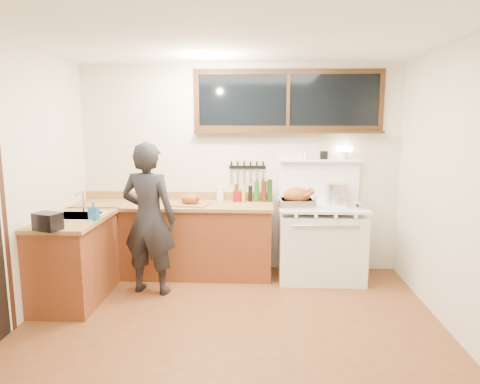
# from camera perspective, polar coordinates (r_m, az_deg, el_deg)

# --- Properties ---
(ground_plane) EXTENTS (4.00, 3.50, 0.02)m
(ground_plane) POSITION_cam_1_polar(r_m,az_deg,el_deg) (4.13, -1.32, -18.13)
(ground_plane) COLOR brown
(room_shell) EXTENTS (4.10, 3.60, 2.65)m
(room_shell) POSITION_cam_1_polar(r_m,az_deg,el_deg) (3.67, -1.42, 5.53)
(room_shell) COLOR beige
(room_shell) RESTS_ON ground
(counter_back) EXTENTS (2.44, 0.64, 1.00)m
(counter_back) POSITION_cam_1_polar(r_m,az_deg,el_deg) (5.41, -8.78, -6.16)
(counter_back) COLOR #622D15
(counter_back) RESTS_ON ground
(counter_left) EXTENTS (0.64, 1.09, 0.90)m
(counter_left) POSITION_cam_1_polar(r_m,az_deg,el_deg) (4.92, -21.17, -8.32)
(counter_left) COLOR #622D15
(counter_left) RESTS_ON ground
(sink_unit) EXTENTS (0.50, 0.45, 0.37)m
(sink_unit) POSITION_cam_1_polar(r_m,az_deg,el_deg) (4.88, -20.88, -3.64)
(sink_unit) COLOR white
(sink_unit) RESTS_ON counter_left
(vintage_stove) EXTENTS (1.02, 0.74, 1.59)m
(vintage_stove) POSITION_cam_1_polar(r_m,az_deg,el_deg) (5.31, 10.67, -6.36)
(vintage_stove) COLOR white
(vintage_stove) RESTS_ON ground
(back_window) EXTENTS (2.32, 0.13, 0.77)m
(back_window) POSITION_cam_1_polar(r_m,az_deg,el_deg) (5.38, 6.43, 11.16)
(back_window) COLOR black
(back_window) RESTS_ON room_shell
(knife_strip) EXTENTS (0.46, 0.03, 0.28)m
(knife_strip) POSITION_cam_1_polar(r_m,az_deg,el_deg) (5.41, 0.98, 3.21)
(knife_strip) COLOR black
(knife_strip) RESTS_ON room_shell
(man) EXTENTS (0.68, 0.51, 1.68)m
(man) POSITION_cam_1_polar(r_m,az_deg,el_deg) (4.80, -12.06, -3.50)
(man) COLOR black
(man) RESTS_ON ground
(soap_bottle) EXTENTS (0.09, 0.09, 0.19)m
(soap_bottle) POSITION_cam_1_polar(r_m,az_deg,el_deg) (4.61, -18.92, -2.38)
(soap_bottle) COLOR #2363B2
(soap_bottle) RESTS_ON counter_left
(toaster) EXTENTS (0.28, 0.23, 0.16)m
(toaster) POSITION_cam_1_polar(r_m,az_deg,el_deg) (4.35, -24.26, -3.60)
(toaster) COLOR black
(toaster) RESTS_ON counter_left
(cutting_board) EXTENTS (0.47, 0.39, 0.14)m
(cutting_board) POSITION_cam_1_polar(r_m,az_deg,el_deg) (5.16, -6.62, -1.16)
(cutting_board) COLOR olive
(cutting_board) RESTS_ON counter_back
(roast_turkey) EXTENTS (0.44, 0.33, 0.24)m
(roast_turkey) POSITION_cam_1_polar(r_m,az_deg,el_deg) (5.03, 7.62, -0.93)
(roast_turkey) COLOR silver
(roast_turkey) RESTS_ON vintage_stove
(stockpot) EXTENTS (0.35, 0.35, 0.25)m
(stockpot) POSITION_cam_1_polar(r_m,az_deg,el_deg) (5.39, 12.71, -0.14)
(stockpot) COLOR silver
(stockpot) RESTS_ON vintage_stove
(saucepan) EXTENTS (0.19, 0.31, 0.13)m
(saucepan) POSITION_cam_1_polar(r_m,az_deg,el_deg) (5.32, 12.43, -0.87)
(saucepan) COLOR silver
(saucepan) RESTS_ON vintage_stove
(pot_lid) EXTENTS (0.33, 0.33, 0.04)m
(pot_lid) POSITION_cam_1_polar(r_m,az_deg,el_deg) (5.17, 15.37, -1.90)
(pot_lid) COLOR silver
(pot_lid) RESTS_ON vintage_stove
(coffee_tin) EXTENTS (0.11, 0.10, 0.14)m
(coffee_tin) POSITION_cam_1_polar(r_m,az_deg,el_deg) (5.34, -0.36, -0.58)
(coffee_tin) COLOR maroon
(coffee_tin) RESTS_ON counter_back
(pitcher) EXTENTS (0.11, 0.11, 0.18)m
(pitcher) POSITION_cam_1_polar(r_m,az_deg,el_deg) (5.42, -2.66, -0.23)
(pitcher) COLOR white
(pitcher) RESTS_ON counter_back
(bottle_cluster) EXTENTS (0.47, 0.07, 0.28)m
(bottle_cluster) POSITION_cam_1_polar(r_m,az_deg,el_deg) (5.35, 2.17, -0.00)
(bottle_cluster) COLOR black
(bottle_cluster) RESTS_ON counter_back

